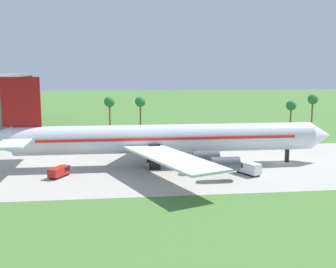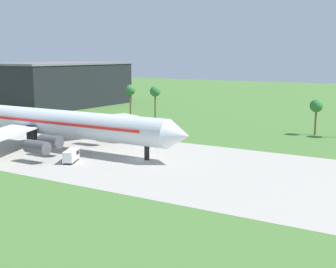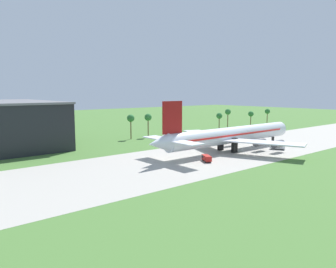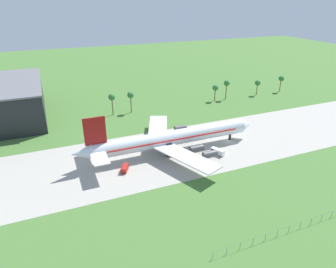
# 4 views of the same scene
# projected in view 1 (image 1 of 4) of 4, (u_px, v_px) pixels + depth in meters

# --- Properties ---
(ground_plane) EXTENTS (600.00, 600.00, 0.00)m
(ground_plane) POSITION_uv_depth(u_px,v_px,m) (283.00, 163.00, 96.72)
(ground_plane) COLOR #477233
(taxiway_strip) EXTENTS (320.00, 44.00, 0.02)m
(taxiway_strip) POSITION_uv_depth(u_px,v_px,m) (283.00, 163.00, 96.72)
(taxiway_strip) COLOR #A8A399
(taxiway_strip) RESTS_ON ground_plane
(jet_airliner) EXTENTS (78.73, 57.81, 19.76)m
(jet_airliner) POSITION_uv_depth(u_px,v_px,m) (162.00, 139.00, 93.11)
(jet_airliner) COLOR silver
(jet_airliner) RESTS_ON ground_plane
(baggage_tug) EXTENTS (4.31, 5.94, 2.57)m
(baggage_tug) POSITION_uv_depth(u_px,v_px,m) (248.00, 168.00, 86.21)
(baggage_tug) COLOR black
(baggage_tug) RESTS_ON ground_plane
(fuel_truck) EXTENTS (4.10, 5.23, 2.05)m
(fuel_truck) POSITION_uv_depth(u_px,v_px,m) (60.00, 172.00, 84.10)
(fuel_truck) COLOR black
(fuel_truck) RESTS_ON ground_plane
(palm_tree_row) EXTENTS (117.90, 3.60, 12.12)m
(palm_tree_row) POSITION_uv_depth(u_px,v_px,m) (279.00, 103.00, 147.98)
(palm_tree_row) COLOR brown
(palm_tree_row) RESTS_ON ground_plane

